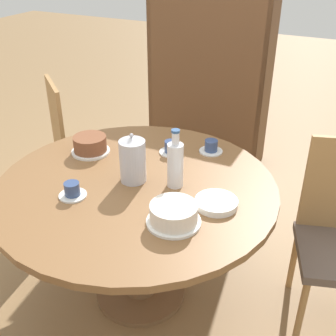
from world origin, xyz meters
TOP-DOWN VIEW (x-y plane):
  - ground_plane at (0.00, 0.00)m, footprint 14.00×14.00m
  - dining_table at (0.00, 0.00)m, footprint 1.35×1.35m
  - chair_c at (-0.81, 0.60)m, footprint 0.59×0.59m
  - bookshelf at (-0.31, 1.72)m, footprint 1.00×0.28m
  - coffee_pot at (-0.03, 0.02)m, footprint 0.13×0.13m
  - water_bottle at (0.18, 0.07)m, footprint 0.08×0.08m
  - cake_main at (0.29, -0.20)m, footprint 0.23×0.23m
  - cake_second at (-0.38, 0.17)m, footprint 0.21×0.21m
  - cup_a at (0.01, 0.36)m, footprint 0.13×0.13m
  - cup_b at (-0.20, -0.22)m, footprint 0.13×0.13m
  - cup_c at (0.20, 0.46)m, footprint 0.13×0.13m
  - plate_stack at (0.41, -0.01)m, footprint 0.19×0.19m

SIDE VIEW (x-z plane):
  - ground_plane at x=0.00m, z-range 0.00..0.00m
  - chair_c at x=-0.81m, z-range 0.01..0.95m
  - dining_table at x=0.00m, z-range 0.22..0.94m
  - plate_stack at x=0.41m, z-range 0.72..0.75m
  - cup_a at x=0.01m, z-range 0.71..0.78m
  - cup_b at x=-0.20m, z-range 0.71..0.78m
  - cup_c at x=0.20m, z-range 0.71..0.78m
  - cake_main at x=0.29m, z-range 0.72..0.81m
  - cake_second at x=-0.38m, z-range 0.72..0.81m
  - coffee_pot at x=-0.03m, z-range 0.71..0.96m
  - water_bottle at x=0.18m, z-range 0.69..0.98m
  - bookshelf at x=-0.31m, z-range -0.03..1.78m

